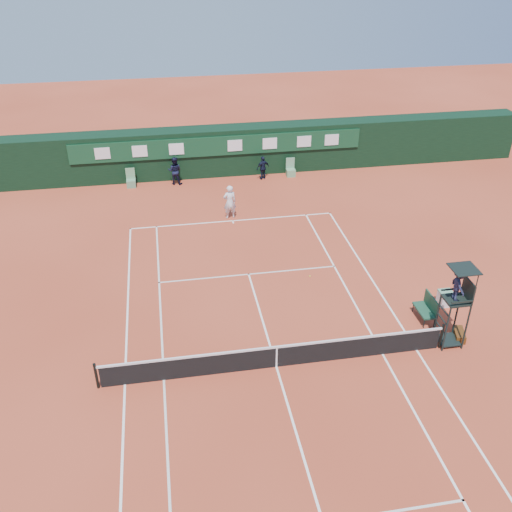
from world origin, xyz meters
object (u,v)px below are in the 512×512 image
Objects in this scene: player_bench at (427,307)px; player at (230,202)px; umpire_chair at (458,291)px; tennis_net at (277,356)px; cooler at (445,298)px.

player_bench is 12.46m from player.
umpire_chair is at bearing -84.02° from player_bench.
player is at bearing 119.75° from umpire_chair.
umpire_chair reaches higher than player.
tennis_net is at bearing -178.30° from umpire_chair.
cooler is (1.06, 2.43, -2.13)m from umpire_chair.
umpire_chair reaches higher than tennis_net.
umpire_chair is 2.85× the size of player_bench.
player_bench is at bearing -145.99° from cooler.
player_bench is at bearing 95.98° from umpire_chair.
player is (-7.96, 9.65, 0.63)m from cooler.
player_bench is 0.62× the size of player.
player_bench is at bearing 116.77° from player.
tennis_net is at bearing -161.53° from cooler.
umpire_chair is (6.81, 0.20, 1.95)m from tennis_net.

